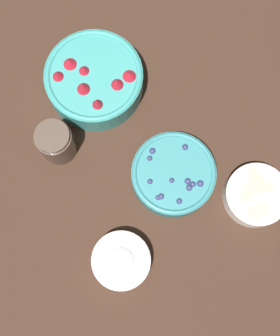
{
  "coord_description": "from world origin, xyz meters",
  "views": [
    {
      "loc": [
        0.03,
        0.22,
        0.99
      ],
      "look_at": [
        -0.07,
        0.04,
        0.05
      ],
      "focal_mm": 50.0,
      "sensor_mm": 36.0,
      "label": 1
    }
  ],
  "objects_px": {
    "bowl_bananas": "(256,195)",
    "bowl_cream": "(121,261)",
    "bowl_strawberries": "(94,80)",
    "jar_chocolate": "(56,143)",
    "bowl_blueberries": "(173,174)"
  },
  "relations": [
    {
      "from": "bowl_bananas",
      "to": "jar_chocolate",
      "type": "bearing_deg",
      "value": -44.82
    },
    {
      "from": "bowl_strawberries",
      "to": "bowl_cream",
      "type": "bearing_deg",
      "value": 68.74
    },
    {
      "from": "bowl_strawberries",
      "to": "bowl_blueberries",
      "type": "bearing_deg",
      "value": 98.99
    },
    {
      "from": "bowl_strawberries",
      "to": "bowl_cream",
      "type": "relative_size",
      "value": 1.77
    },
    {
      "from": "bowl_bananas",
      "to": "bowl_cream",
      "type": "distance_m",
      "value": 0.31
    },
    {
      "from": "bowl_strawberries",
      "to": "jar_chocolate",
      "type": "xyz_separation_m",
      "value": [
        0.14,
        0.08,
        0.0
      ]
    },
    {
      "from": "bowl_blueberries",
      "to": "bowl_cream",
      "type": "bearing_deg",
      "value": 28.43
    },
    {
      "from": "bowl_blueberries",
      "to": "jar_chocolate",
      "type": "xyz_separation_m",
      "value": [
        0.18,
        -0.18,
        0.02
      ]
    },
    {
      "from": "jar_chocolate",
      "to": "bowl_bananas",
      "type": "bearing_deg",
      "value": 135.18
    },
    {
      "from": "jar_chocolate",
      "to": "bowl_cream",
      "type": "bearing_deg",
      "value": 89.27
    },
    {
      "from": "bowl_strawberries",
      "to": "bowl_blueberries",
      "type": "xyz_separation_m",
      "value": [
        -0.04,
        0.26,
        -0.01
      ]
    },
    {
      "from": "bowl_bananas",
      "to": "jar_chocolate",
      "type": "height_order",
      "value": "jar_chocolate"
    },
    {
      "from": "bowl_strawberries",
      "to": "bowl_blueberries",
      "type": "height_order",
      "value": "bowl_strawberries"
    },
    {
      "from": "bowl_cream",
      "to": "jar_chocolate",
      "type": "height_order",
      "value": "jar_chocolate"
    },
    {
      "from": "bowl_blueberries",
      "to": "bowl_bananas",
      "type": "relative_size",
      "value": 1.35
    }
  ]
}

